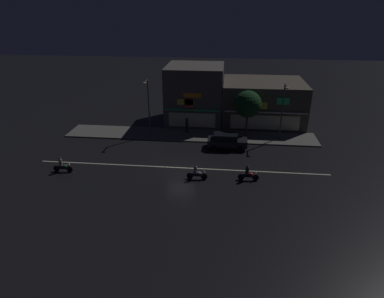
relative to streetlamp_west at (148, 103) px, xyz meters
name	(u,v)px	position (x,y,z in m)	size (l,w,h in m)	color
ground_plane	(181,168)	(4.80, -7.88, -4.15)	(140.00, 140.00, 0.00)	black
lane_divider_stripe	(181,168)	(4.80, -7.88, -4.14)	(28.36, 0.16, 0.01)	beige
sidewalk_far	(190,135)	(4.80, 0.76, -4.08)	(29.85, 4.07, 0.14)	#5B5954
storefront_left_block	(263,102)	(13.75, 7.11, -1.43)	(10.43, 8.79, 5.43)	#4C443A
storefront_center_block	(195,94)	(4.80, 6.49, -0.44)	(7.29, 7.54, 7.41)	#56514C
streetlamp_west	(148,103)	(0.00, 0.00, 0.00)	(0.44, 1.64, 6.75)	#47494C
streetlamp_mid	(283,107)	(15.32, 0.38, -0.14)	(0.44, 1.64, 6.48)	#47494C
pedestrian_on_sidewalk	(187,125)	(4.30, 1.47, -3.08)	(0.33, 0.33, 1.97)	#232328
street_tree	(248,104)	(11.45, 0.88, -0.06)	(3.10, 3.10, 5.51)	#473323
parked_car_near_kerb	(227,141)	(9.20, -2.54, -3.28)	(4.30, 1.98, 1.67)	black
motorcycle_lead	(62,166)	(-6.26, -9.84, -3.51)	(1.90, 0.60, 1.52)	black
motorcycle_following	(248,174)	(11.19, -9.67, -3.51)	(1.90, 0.60, 1.52)	black
motorcycle_opposite_lane	(196,173)	(6.54, -9.95, -3.51)	(1.90, 0.60, 1.52)	black
traffic_cone	(227,145)	(9.25, -2.23, -3.87)	(0.36, 0.36, 0.55)	orange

